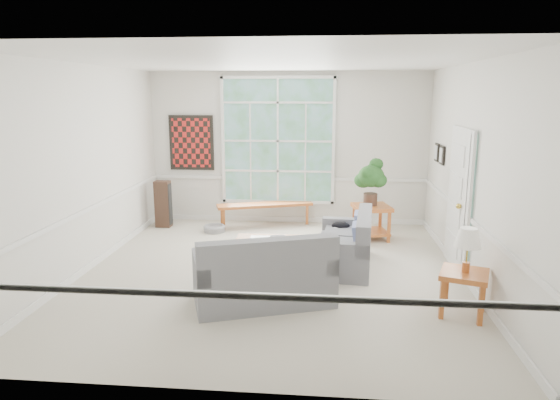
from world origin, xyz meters
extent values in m
cube|color=#BCB3A1|center=(0.00, 0.00, -0.01)|extent=(5.50, 6.00, 0.01)
cube|color=white|center=(0.00, 0.00, 3.00)|extent=(5.50, 6.00, 0.02)
cube|color=silver|center=(0.00, 3.00, 1.50)|extent=(5.50, 0.02, 3.00)
cube|color=silver|center=(0.00, -3.00, 1.50)|extent=(5.50, 0.02, 3.00)
cube|color=silver|center=(-2.75, 0.00, 1.50)|extent=(0.02, 6.00, 3.00)
cube|color=silver|center=(2.75, 0.00, 1.50)|extent=(0.02, 6.00, 3.00)
cube|color=white|center=(-0.20, 2.96, 1.65)|extent=(2.30, 0.08, 2.40)
cube|color=white|center=(2.71, 0.60, 1.05)|extent=(0.08, 0.90, 2.10)
cube|color=white|center=(2.71, -0.03, 1.15)|extent=(0.08, 0.26, 1.90)
cube|color=maroon|center=(-1.95, 2.95, 1.60)|extent=(0.90, 0.06, 1.10)
cube|color=black|center=(2.71, 1.75, 1.55)|extent=(0.04, 0.26, 0.32)
cube|color=black|center=(2.71, 2.15, 1.55)|extent=(0.04, 0.26, 0.32)
cube|color=slate|center=(1.05, 0.39, 0.41)|extent=(0.94, 1.60, 0.83)
cube|color=slate|center=(0.00, -1.04, 0.46)|extent=(1.88, 1.37, 0.91)
cube|color=#AF5723|center=(0.03, 0.19, 0.22)|extent=(1.20, 0.67, 0.44)
imported|color=#97989D|center=(0.08, 0.13, 0.48)|extent=(0.38, 0.38, 0.08)
cube|color=#AF5723|center=(-0.43, 2.65, 0.22)|extent=(1.90, 0.94, 0.44)
cube|color=#AF5723|center=(1.59, 1.88, 0.31)|extent=(0.74, 0.74, 0.62)
cube|color=#AF5723|center=(2.40, -1.21, 0.27)|extent=(0.67, 0.67, 0.54)
cylinder|color=gray|center=(-1.33, 2.10, 0.06)|extent=(0.52, 0.52, 0.12)
cube|color=#39241A|center=(-2.40, 2.37, 0.46)|extent=(0.29, 0.23, 0.91)
ellipsoid|color=black|center=(1.02, 0.93, 0.49)|extent=(0.35, 0.29, 0.14)
camera|label=1|loc=(0.76, -6.90, 2.58)|focal=32.00mm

